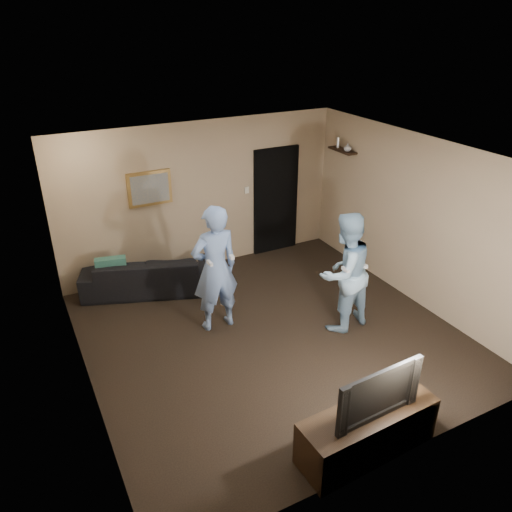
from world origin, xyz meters
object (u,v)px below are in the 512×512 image
tv_console (367,431)px  wii_player_right (344,272)px  sofa (149,273)px  television (373,389)px  wii_player_left (215,269)px

tv_console → wii_player_right: bearing=58.2°
sofa → tv_console: (1.05, -4.34, -0.06)m
tv_console → television: size_ratio=1.49×
wii_player_left → wii_player_right: size_ratio=1.06×
sofa → wii_player_right: bearing=153.5°
tv_console → wii_player_left: 2.98m
wii_player_right → sofa: bearing=133.3°
sofa → tv_console: sofa is taller
television → tv_console: bearing=0.0°
television → wii_player_right: (1.14, 2.02, 0.07)m
sofa → television: (1.05, -4.34, 0.51)m
tv_console → television: television is taller
television → wii_player_right: bearing=58.2°
sofa → wii_player_left: bearing=131.4°
sofa → tv_console: 4.46m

